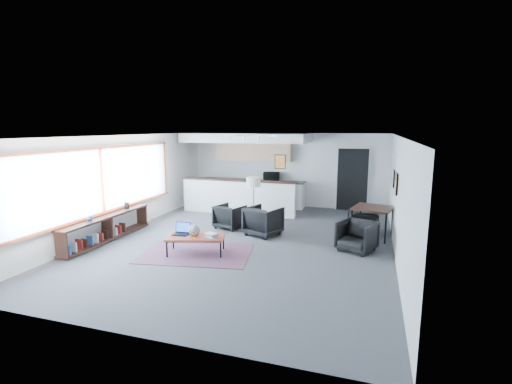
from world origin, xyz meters
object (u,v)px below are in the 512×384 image
(armchair_right, at_px, (263,220))
(microwave, at_px, (271,176))
(ceramic_pot, at_px, (194,230))
(dining_table, at_px, (373,210))
(laptop, at_px, (182,231))
(coffee_table, at_px, (196,237))
(floor_lamp, at_px, (254,184))
(book_stack, at_px, (211,235))
(armchair_left, at_px, (230,215))
(dining_chair_near, at_px, (357,237))
(dining_chair_far, at_px, (362,224))

(armchair_right, bearing_deg, microwave, -58.46)
(ceramic_pot, height_order, dining_table, dining_table)
(laptop, height_order, microwave, microwave)
(coffee_table, distance_m, dining_table, 4.53)
(armchair_right, relative_size, microwave, 1.51)
(coffee_table, xyz_separation_m, dining_table, (3.75, 2.52, 0.34))
(dining_table, bearing_deg, floor_lamp, 177.46)
(book_stack, relative_size, dining_table, 0.30)
(ceramic_pot, xyz_separation_m, armchair_right, (1.06, 1.87, -0.13))
(book_stack, relative_size, armchair_left, 0.46)
(armchair_left, bearing_deg, laptop, 97.95)
(dining_table, bearing_deg, laptop, -148.97)
(laptop, xyz_separation_m, dining_chair_near, (3.80, 1.23, -0.16))
(laptop, distance_m, dining_chair_far, 4.67)
(armchair_right, bearing_deg, dining_chair_near, -174.11)
(microwave, bearing_deg, ceramic_pot, -103.22)
(book_stack, height_order, microwave, microwave)
(floor_lamp, relative_size, dining_chair_near, 2.16)
(coffee_table, distance_m, ceramic_pot, 0.16)
(coffee_table, distance_m, dining_chair_near, 3.66)
(ceramic_pot, height_order, armchair_right, armchair_right)
(floor_lamp, bearing_deg, dining_chair_far, -0.48)
(ceramic_pot, distance_m, floor_lamp, 2.82)
(book_stack, distance_m, dining_chair_near, 3.31)
(coffee_table, xyz_separation_m, book_stack, (0.37, 0.03, 0.07))
(dining_chair_near, bearing_deg, laptop, -138.33)
(coffee_table, xyz_separation_m, dining_chair_far, (3.50, 2.64, -0.08))
(ceramic_pot, xyz_separation_m, floor_lamp, (0.52, 2.68, 0.69))
(ceramic_pot, distance_m, dining_table, 4.56)
(dining_chair_near, bearing_deg, dining_table, 99.13)
(microwave, bearing_deg, coffee_table, -102.84)
(armchair_right, relative_size, dining_chair_near, 1.27)
(ceramic_pot, bearing_deg, armchair_right, 60.48)
(ceramic_pot, bearing_deg, dining_chair_far, 36.86)
(book_stack, height_order, armchair_left, armchair_left)
(laptop, distance_m, dining_table, 4.81)
(dining_chair_far, bearing_deg, ceramic_pot, 25.62)
(laptop, relative_size, ceramic_pot, 1.47)
(dining_table, height_order, microwave, microwave)
(coffee_table, bearing_deg, book_stack, -11.98)
(coffee_table, bearing_deg, armchair_left, 74.91)
(armchair_left, distance_m, floor_lamp, 1.12)
(book_stack, xyz_separation_m, floor_lamp, (0.12, 2.64, 0.77))
(dining_table, bearing_deg, microwave, 140.81)
(coffee_table, relative_size, laptop, 3.73)
(armchair_right, distance_m, dining_chair_near, 2.48)
(armchair_left, distance_m, dining_table, 3.84)
(ceramic_pot, bearing_deg, book_stack, 5.88)
(armchair_left, distance_m, dining_chair_near, 3.61)
(dining_table, height_order, dining_chair_near, dining_table)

